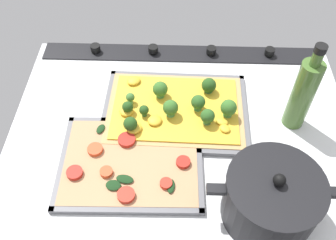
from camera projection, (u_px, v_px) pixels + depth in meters
ground_plane at (181, 139)px, 93.01cm from camera, size 83.54×66.19×3.00cm
stove_control_panel at (182, 53)px, 110.21cm from camera, size 80.20×7.00×2.60cm
baking_tray_front at (175, 111)px, 96.23cm from camera, size 36.71×26.75×1.30cm
broccoli_pizza at (176, 108)px, 94.73cm from camera, size 34.25×24.30×6.15cm
baking_tray_back at (131, 163)px, 86.42cm from camera, size 32.70×25.76×1.30cm
veggie_pizza_back at (130, 162)px, 85.70cm from camera, size 30.25×23.32×1.90cm
cooking_pot at (271, 199)px, 74.43cm from camera, size 25.83×19.00×14.35cm
oil_bottle at (303, 94)px, 86.78cm from camera, size 5.17×5.17×23.99cm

